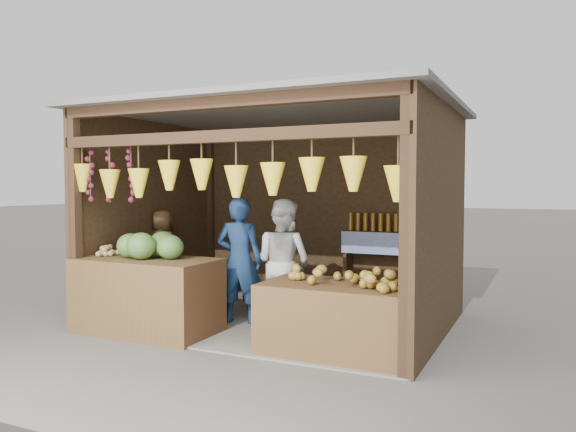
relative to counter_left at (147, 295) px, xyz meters
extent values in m
plane|color=#514F49|center=(1.15, 1.14, -0.43)|extent=(80.00, 80.00, 0.00)
cube|color=slate|center=(1.15, 1.14, -0.42)|extent=(4.00, 3.00, 0.02)
cube|color=black|center=(1.15, 2.64, 0.87)|extent=(4.00, 0.06, 2.60)
cube|color=black|center=(-0.85, 1.14, 0.87)|extent=(0.06, 3.00, 2.60)
cube|color=black|center=(3.15, 1.14, 0.87)|extent=(0.06, 3.00, 2.60)
cube|color=#605B54|center=(1.15, 1.14, 2.20)|extent=(4.30, 3.30, 0.06)
cube|color=black|center=(-0.79, -0.30, 0.87)|extent=(0.11, 0.11, 2.60)
cube|color=black|center=(3.09, -0.30, 0.87)|extent=(0.11, 0.11, 2.60)
cube|color=black|center=(-0.79, 2.58, 0.87)|extent=(0.11, 0.11, 2.60)
cube|color=black|center=(3.09, 2.58, 0.87)|extent=(0.11, 0.11, 2.60)
cube|color=black|center=(1.15, -0.30, 1.77)|extent=(4.00, 0.12, 0.12)
cube|color=black|center=(1.15, -0.30, 2.11)|extent=(4.00, 0.12, 0.12)
cube|color=#382314|center=(2.20, 2.44, 0.62)|extent=(1.25, 0.30, 0.05)
cube|color=#382314|center=(1.62, 2.44, 0.09)|extent=(0.05, 0.28, 1.05)
cube|color=#382314|center=(2.79, 2.44, 0.09)|extent=(0.05, 0.28, 1.05)
cube|color=blue|center=(2.20, 2.28, 0.49)|extent=(1.25, 0.02, 0.30)
cube|color=#492D18|center=(0.00, 0.00, 0.00)|extent=(1.64, 0.85, 0.86)
cube|color=#50381A|center=(2.32, 0.12, -0.07)|extent=(1.55, 0.85, 0.72)
cube|color=black|center=(-0.69, 1.18, -0.28)|extent=(0.32, 0.32, 0.30)
imported|color=navy|center=(0.77, 0.81, 0.35)|extent=(0.65, 0.50, 1.57)
imported|color=beige|center=(1.30, 0.95, 0.34)|extent=(0.88, 0.76, 1.55)
imported|color=brown|center=(-0.69, 1.18, 0.41)|extent=(0.59, 0.46, 1.07)
camera|label=1|loc=(4.22, -5.15, 1.26)|focal=35.00mm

